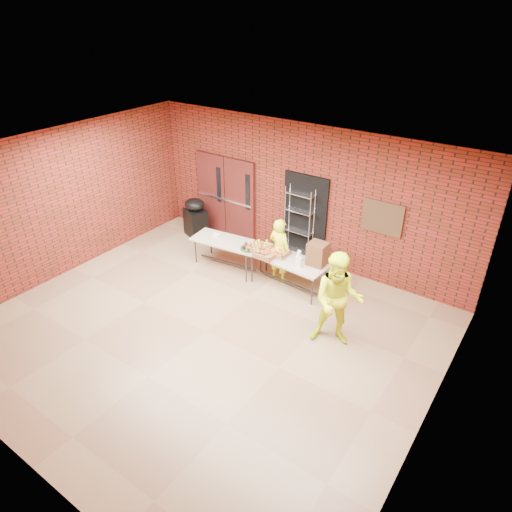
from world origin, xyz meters
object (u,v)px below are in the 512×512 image
Objects in this scene: wire_rack at (299,225)px; volunteer_man at (338,300)px; coffee_dispenser at (318,254)px; table_right at (288,262)px; volunteer_woman at (279,250)px; covered_grill at (195,217)px; table_left at (227,243)px.

wire_rack is 1.01× the size of volunteer_man.
coffee_dispenser is 0.27× the size of volunteer_man.
coffee_dispenser reaches higher than table_right.
wire_rack is 1.00m from volunteer_woman.
table_right is at bearing 8.87° from covered_grill.
volunteer_woman is at bearing -81.86° from wire_rack.
volunteer_man is at bearing -29.19° from table_right.
covered_grill is at bearing 170.69° from table_right.
table_left is at bearing -131.92° from wire_rack.
table_left is 1.88m from covered_grill.
covered_grill is (-2.85, -0.39, -0.41)m from wire_rack.
volunteer_woman is at bearing -179.37° from coffee_dispenser.
wire_rack is at bearing 114.11° from table_right.
wire_rack is 1.25× the size of volunteer_woman.
coffee_dispenser is at bearing -172.79° from volunteer_woman.
volunteer_woman is (-0.32, 0.15, 0.10)m from table_right.
volunteer_man reaches higher than coffee_dispenser.
table_right is 0.95× the size of volunteer_man.
wire_rack reaches higher than table_left.
volunteer_man is at bearing -44.40° from wire_rack.
wire_rack is at bearing 29.31° from covered_grill.
covered_grill is at bearing 147.27° from table_left.
wire_rack is 2.99m from volunteer_man.
wire_rack is at bearing 136.22° from coffee_dispenser.
volunteer_woman is at bearing 2.82° from table_left.
volunteer_woman is 0.81× the size of volunteer_man.
coffee_dispenser is at bearing 18.50° from table_right.
volunteer_man is (3.22, -0.97, 0.28)m from table_left.
volunteer_man is (2.06, -2.17, -0.01)m from wire_rack.
wire_rack is at bearing 38.89° from table_left.
volunteer_woman reaches higher than covered_grill.
coffee_dispenser reaches higher than covered_grill.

